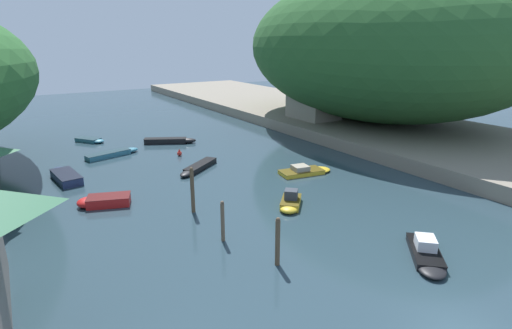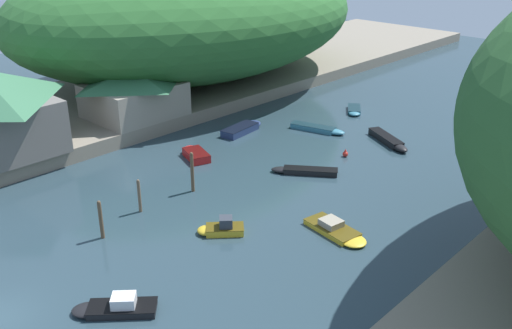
% 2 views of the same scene
% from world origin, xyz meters
% --- Properties ---
extents(water_surface, '(130.00, 130.00, 0.00)m').
position_xyz_m(water_surface, '(0.00, 30.00, 0.00)').
color(water_surface, '#283D47').
rests_on(water_surface, ground).
extents(left_bank, '(22.00, 120.00, 1.40)m').
position_xyz_m(left_bank, '(-27.13, 30.00, 0.70)').
color(left_bank, gray).
rests_on(left_bank, ground).
extents(hillside_left, '(33.90, 47.45, 15.40)m').
position_xyz_m(hillside_left, '(-28.23, 38.34, 9.10)').
color(hillside_left, '#2D662D').
rests_on(hillside_left, left_bank).
extents(boathouse_shed, '(8.18, 9.39, 5.03)m').
position_xyz_m(boathouse_shed, '(-19.93, 23.43, 4.00)').
color(boathouse_shed, gray).
rests_on(boathouse_shed, left_bank).
extents(boat_navy_launch, '(4.13, 2.81, 0.72)m').
position_xyz_m(boat_navy_launch, '(-9.56, 22.45, 0.35)').
color(boat_navy_launch, red).
rests_on(boat_navy_launch, water_surface).
extents(boat_mid_channel, '(5.26, 4.25, 0.49)m').
position_xyz_m(boat_mid_channel, '(-0.11, 26.46, 0.24)').
color(boat_mid_channel, black).
rests_on(boat_mid_channel, water_surface).
extents(boat_open_rowboat, '(3.18, 3.27, 1.21)m').
position_xyz_m(boat_open_rowboat, '(2.15, 14.72, 0.37)').
color(boat_open_rowboat, gold).
rests_on(boat_open_rowboat, water_surface).
extents(boat_moored_right, '(3.26, 3.81, 0.47)m').
position_xyz_m(boat_moored_right, '(-6.45, 43.37, 0.23)').
color(boat_moored_right, teal).
rests_on(boat_moored_right, water_surface).
extents(boat_near_quay, '(2.29, 5.48, 0.71)m').
position_xyz_m(boat_near_quay, '(-11.11, 30.43, 0.35)').
color(boat_near_quay, navy).
rests_on(boat_near_quay, water_surface).
extents(boat_white_cruiser, '(5.21, 2.62, 0.83)m').
position_xyz_m(boat_white_cruiser, '(8.07, 20.22, 0.26)').
color(boat_white_cruiser, gold).
rests_on(boat_white_cruiser, water_surface).
extents(boat_far_right_bank, '(4.30, 4.43, 1.08)m').
position_xyz_m(boat_far_right_bank, '(4.21, 4.72, 0.32)').
color(boat_far_right_bank, black).
rests_on(boat_far_right_bank, water_surface).
extents(boat_red_skiff, '(5.92, 2.63, 0.53)m').
position_xyz_m(boat_red_skiff, '(-5.50, 35.77, 0.26)').
color(boat_red_skiff, teal).
rests_on(boat_red_skiff, water_surface).
extents(boat_far_upstream, '(5.93, 3.88, 0.63)m').
position_xyz_m(boat_far_upstream, '(1.62, 37.65, 0.31)').
color(boat_far_upstream, black).
rests_on(boat_far_upstream, water_surface).
extents(mooring_post_nearest, '(0.27, 0.27, 2.85)m').
position_xyz_m(mooring_post_nearest, '(-3.24, 8.72, 1.43)').
color(mooring_post_nearest, brown).
rests_on(mooring_post_nearest, water_surface).
extents(mooring_post_second, '(0.24, 0.24, 2.64)m').
position_xyz_m(mooring_post_second, '(-4.48, 12.76, 1.33)').
color(mooring_post_second, brown).
rests_on(mooring_post_second, water_surface).
extents(mooring_post_middle, '(0.28, 0.28, 3.37)m').
position_xyz_m(mooring_post_middle, '(-4.28, 17.73, 1.70)').
color(mooring_post_middle, brown).
rests_on(mooring_post_middle, water_surface).
extents(channel_buoy_near, '(0.51, 0.51, 0.76)m').
position_xyz_m(channel_buoy_near, '(0.37, 32.05, 0.30)').
color(channel_buoy_near, red).
rests_on(channel_buoy_near, water_surface).
extents(person_by_boathouse, '(0.32, 0.43, 1.69)m').
position_xyz_m(person_by_boathouse, '(-18.49, 12.58, 2.37)').
color(person_by_boathouse, '#282D3D').
rests_on(person_by_boathouse, left_bank).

